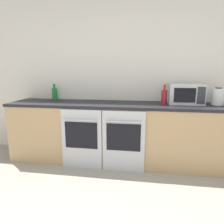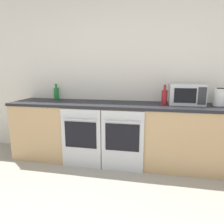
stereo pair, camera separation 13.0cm
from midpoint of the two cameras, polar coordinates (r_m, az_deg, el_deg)
name	(u,v)px [view 2 (the right image)]	position (r m, az deg, el deg)	size (l,w,h in m)	color
wall_back	(121,76)	(3.28, 3.87, 10.26)	(10.00, 0.06, 2.60)	silver
counter_back	(117,132)	(3.07, 2.79, -5.86)	(3.28, 0.67, 0.91)	tan
oven_left	(81,139)	(2.87, -7.57, -7.58)	(0.58, 0.06, 0.86)	#B7BABF
oven_right	(122,142)	(2.74, 4.32, -8.42)	(0.58, 0.06, 0.86)	#B7BABF
microwave	(186,94)	(3.07, 21.64, 4.74)	(0.48, 0.35, 0.29)	#B7BABF
bottle_red	(164,97)	(2.96, 15.96, 4.20)	(0.08, 0.08, 0.28)	maroon
bottle_green	(56,93)	(3.51, -14.59, 5.24)	(0.08, 0.08, 0.26)	#19722D
kettle	(220,97)	(3.14, 29.45, 3.72)	(0.16, 0.16, 0.24)	white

